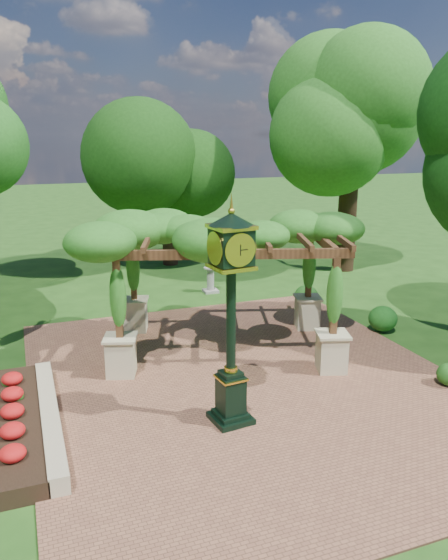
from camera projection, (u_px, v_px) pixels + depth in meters
name	position (u px, v px, depth m)	size (l,w,h in m)	color
ground	(263.00, 400.00, 12.41)	(120.00, 120.00, 0.00)	#1E4714
brick_plaza	(246.00, 381.00, 13.31)	(10.00, 12.00, 0.04)	brown
border_wall	(50.00, 417.00, 11.24)	(0.35, 5.00, 0.40)	#C6B793
flower_bed	(3.00, 426.00, 10.93)	(1.50, 5.00, 0.36)	red
pedestal_clock	(231.00, 301.00, 10.75)	(0.97, 0.97, 4.47)	black
pergola	(224.00, 239.00, 14.49)	(7.01, 5.52, 3.86)	beige
sundial	(210.00, 281.00, 20.77)	(0.56, 0.56, 0.98)	#9A9A92
shrub_mid	(383.00, 319.00, 16.57)	(0.86, 0.86, 0.78)	#195217
shrub_back	(306.00, 295.00, 19.05)	(0.80, 0.80, 0.72)	#225E1B
tree_north	(168.00, 154.00, 24.11)	(4.56, 4.56, 7.26)	#362115
tree_east_far	(354.00, 99.00, 22.46)	(5.15, 5.15, 10.58)	black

